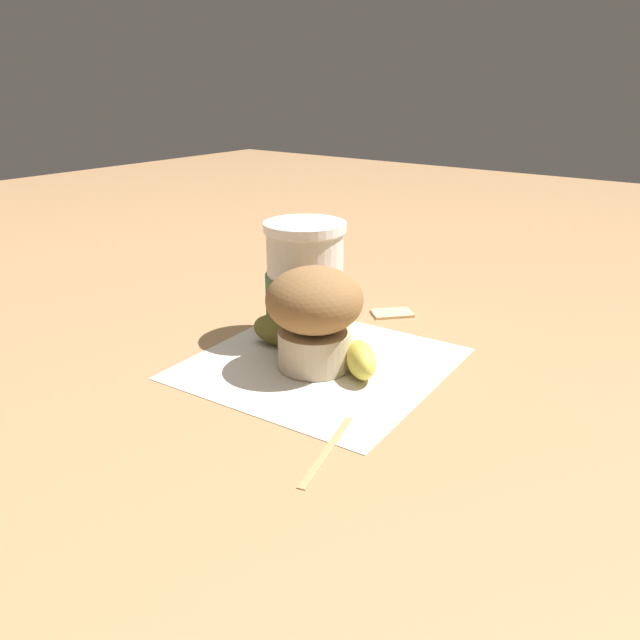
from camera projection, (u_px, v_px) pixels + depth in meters
ground_plane at (320, 364)px, 0.66m from camera, size 3.00×3.00×0.00m
paper_napkin at (320, 363)px, 0.66m from camera, size 0.27×0.27×0.00m
coffee_cup at (305, 283)px, 0.71m from camera, size 0.09×0.09×0.13m
muffin at (314, 312)px, 0.63m from camera, size 0.10×0.10×0.11m
banana at (321, 342)px, 0.66m from camera, size 0.18×0.08×0.04m
sugar_packet at (392, 312)px, 0.79m from camera, size 0.06×0.06×0.01m
wooden_stirrer at (328, 450)px, 0.51m from camera, size 0.04×0.11×0.00m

